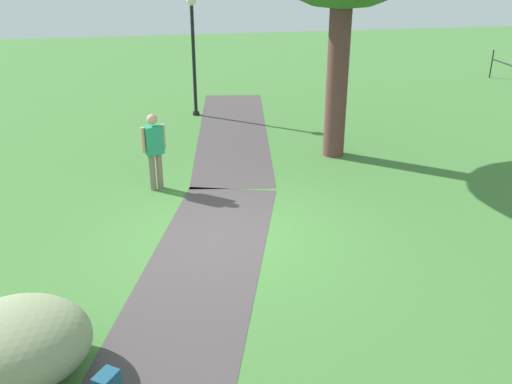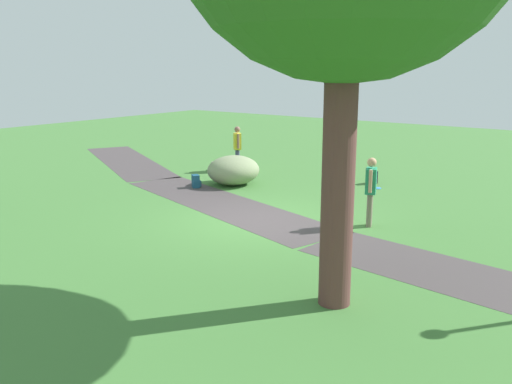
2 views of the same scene
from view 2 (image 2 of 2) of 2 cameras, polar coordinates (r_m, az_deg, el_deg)
name	(u,v)px [view 2 (image 2 of 2)]	position (r m, az deg, el deg)	size (l,w,h in m)	color
ground_plane	(256,221)	(13.33, 0.03, -3.06)	(48.00, 48.00, 0.00)	#437838
footpath_segment_mid	(222,204)	(15.00, -3.52, -1.23)	(8.19, 4.05, 0.01)	#483F41
footpath_segment_far	(127,161)	(22.21, -13.22, 3.15)	(7.93, 5.40, 0.01)	#483F41
lawn_boulder	(233,170)	(17.32, -2.36, 2.28)	(1.70, 1.84, 0.93)	gray
woman_with_handbag	(237,145)	(19.56, -1.95, 4.87)	(0.43, 0.42, 1.58)	#404062
man_near_boulder	(371,187)	(13.00, 11.84, 0.51)	(0.35, 0.49, 1.63)	#786D5B
handbag_on_grass	(215,167)	(19.76, -4.29, 2.66)	(0.38, 0.38, 0.31)	gray
backpack_by_boulder	(196,181)	(17.03, -6.26, 1.10)	(0.34, 0.35, 0.40)	navy
spare_backpack_on_lawn	(372,178)	(17.89, 11.99, 1.47)	(0.32, 0.33, 0.40)	black
frisbee_on_grass	(377,188)	(17.25, 12.46, 0.40)	(0.26, 0.26, 0.02)	#3E94E7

